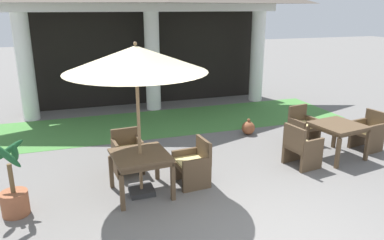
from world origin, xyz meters
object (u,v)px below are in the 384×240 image
patio_chair_mid_left_east (368,132)px  patio_chair_mid_left_west (301,147)px  patio_chair_near_foreground_east (193,164)px  potted_palm_left_edge (13,191)px  patio_table_near_foreground (140,159)px  patio_table_mid_left (338,129)px  patio_chair_near_foreground_north (127,152)px  patio_umbrella_near_foreground (136,60)px  patio_chair_mid_left_north (303,127)px  terracotta_urn (248,128)px

patio_chair_mid_left_east → patio_chair_mid_left_west: 2.02m
patio_chair_near_foreground_east → potted_palm_left_edge: 3.01m
patio_chair_mid_left_east → patio_table_near_foreground: bearing=85.8°
patio_table_mid_left → potted_palm_left_edge: size_ratio=0.80×
patio_chair_near_foreground_east → patio_chair_mid_left_west: bearing=-93.4°
patio_chair_mid_left_east → patio_chair_near_foreground_north: bearing=75.4°
patio_umbrella_near_foreground → patio_chair_near_foreground_north: patio_umbrella_near_foreground is taller
patio_table_near_foreground → patio_chair_near_foreground_east: patio_chair_near_foreground_east is taller
patio_chair_near_foreground_east → patio_chair_mid_left_east: patio_chair_mid_left_east is taller
patio_table_near_foreground → patio_chair_mid_left_east: patio_chair_mid_left_east is taller
patio_table_near_foreground → patio_umbrella_near_foreground: (0.00, 0.00, 1.70)m
patio_table_near_foreground → patio_table_mid_left: size_ratio=0.93×
patio_umbrella_near_foreground → patio_chair_mid_left_north: bearing=17.2°
patio_chair_mid_left_north → potted_palm_left_edge: potted_palm_left_edge is taller
patio_table_mid_left → patio_chair_mid_left_west: patio_chair_mid_left_west is taller
patio_table_near_foreground → potted_palm_left_edge: 2.04m
terracotta_urn → patio_chair_mid_left_east: bearing=-40.7°
patio_chair_mid_left_west → patio_table_mid_left: bearing=90.0°
patio_chair_mid_left_east → patio_chair_near_foreground_east: bearing=85.8°
patio_table_near_foreground → potted_palm_left_edge: bearing=-178.9°
patio_chair_near_foreground_north → patio_chair_mid_left_north: size_ratio=0.96×
potted_palm_left_edge → terracotta_urn: bearing=23.6°
patio_table_near_foreground → patio_table_mid_left: 4.34m
patio_table_near_foreground → patio_chair_mid_left_east: size_ratio=1.13×
patio_chair_mid_left_east → patio_chair_mid_left_north: size_ratio=1.00×
patio_chair_mid_left_east → patio_chair_mid_left_west: size_ratio=1.00×
patio_table_mid_left → patio_table_near_foreground: bearing=-176.2°
patio_table_near_foreground → patio_chair_near_foreground_north: bearing=94.6°
patio_table_near_foreground → patio_table_mid_left: bearing=3.8°
patio_chair_mid_left_east → terracotta_urn: size_ratio=2.12×
potted_palm_left_edge → patio_umbrella_near_foreground: bearing=1.1°
patio_chair_mid_left_west → terracotta_urn: 2.14m
patio_chair_near_foreground_north → patio_table_mid_left: patio_chair_near_foreground_north is taller
patio_table_mid_left → patio_chair_near_foreground_north: bearing=171.1°
patio_umbrella_near_foreground → patio_table_mid_left: size_ratio=2.44×
patio_table_near_foreground → patio_chair_mid_left_west: size_ratio=1.13×
patio_chair_near_foreground_east → patio_umbrella_near_foreground: bearing=90.0°
patio_chair_near_foreground_north → patio_chair_mid_left_north: bearing=179.6°
patio_chair_near_foreground_east → patio_chair_mid_left_west: 2.34m
patio_table_near_foreground → patio_chair_near_foreground_east: bearing=4.6°
patio_chair_near_foreground_east → potted_palm_left_edge: (-3.01, -0.12, 0.01)m
patio_umbrella_near_foreground → patio_chair_mid_left_west: size_ratio=2.96×
patio_umbrella_near_foreground → patio_chair_near_foreground_north: bearing=94.6°
patio_umbrella_near_foreground → patio_chair_mid_left_north: size_ratio=2.96×
patio_table_near_foreground → patio_chair_mid_left_north: patio_chair_mid_left_north is taller
patio_umbrella_near_foreground → potted_palm_left_edge: bearing=-178.9°
patio_table_near_foreground → potted_palm_left_edge: (-2.03, -0.04, -0.25)m
patio_table_mid_left → potted_palm_left_edge: (-6.35, -0.33, -0.26)m
patio_umbrella_near_foreground → patio_chair_mid_left_east: 5.68m
patio_table_near_foreground → patio_chair_mid_left_north: 4.37m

